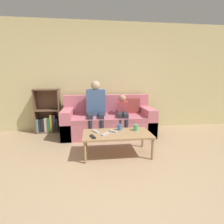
% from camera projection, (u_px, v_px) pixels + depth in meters
% --- Properties ---
extents(ground_plane, '(22.00, 22.00, 0.00)m').
position_uv_depth(ground_plane, '(118.00, 190.00, 2.04)').
color(ground_plane, tan).
extents(wall_back, '(12.00, 0.06, 2.60)m').
position_uv_depth(wall_back, '(102.00, 77.00, 4.32)').
color(wall_back, beige).
rests_on(wall_back, ground_plane).
extents(couch, '(2.02, 0.87, 0.88)m').
position_uv_depth(couch, '(108.00, 121.00, 4.02)').
color(couch, '#D1707F').
rests_on(couch, ground_plane).
extents(bookshelf, '(0.57, 0.28, 1.03)m').
position_uv_depth(bookshelf, '(48.00, 116.00, 4.18)').
color(bookshelf, brown).
rests_on(bookshelf, ground_plane).
extents(coffee_table, '(1.14, 0.61, 0.38)m').
position_uv_depth(coffee_table, '(117.00, 135.00, 2.93)').
color(coffee_table, '#A87F56').
rests_on(coffee_table, ground_plane).
extents(person_adult, '(0.42, 0.62, 1.22)m').
position_uv_depth(person_adult, '(96.00, 105.00, 3.84)').
color(person_adult, '#282D38').
rests_on(person_adult, ground_plane).
extents(person_child, '(0.31, 0.63, 0.91)m').
position_uv_depth(person_child, '(123.00, 113.00, 3.87)').
color(person_child, '#282D38').
rests_on(person_child, ground_plane).
extents(cup_near, '(0.08, 0.08, 0.10)m').
position_uv_depth(cup_near, '(120.00, 127.00, 3.09)').
color(cup_near, '#3D70B2').
rests_on(cup_near, coffee_table).
extents(cup_far, '(0.09, 0.09, 0.11)m').
position_uv_depth(cup_far, '(136.00, 127.00, 3.07)').
color(cup_far, '#4CB77A').
rests_on(cup_far, coffee_table).
extents(tv_remote_0, '(0.15, 0.16, 0.02)m').
position_uv_depth(tv_remote_0, '(105.00, 134.00, 2.84)').
color(tv_remote_0, '#B7B7BC').
rests_on(tv_remote_0, coffee_table).
extents(tv_remote_1, '(0.15, 0.16, 0.02)m').
position_uv_depth(tv_remote_1, '(113.00, 131.00, 2.99)').
color(tv_remote_1, '#B7B7BC').
rests_on(tv_remote_1, coffee_table).
extents(tv_remote_2, '(0.13, 0.17, 0.02)m').
position_uv_depth(tv_remote_2, '(95.00, 131.00, 2.98)').
color(tv_remote_2, '#B7B7BC').
rests_on(tv_remote_2, coffee_table).
extents(tv_remote_3, '(0.10, 0.18, 0.02)m').
position_uv_depth(tv_remote_3, '(93.00, 137.00, 2.71)').
color(tv_remote_3, black).
rests_on(tv_remote_3, coffee_table).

